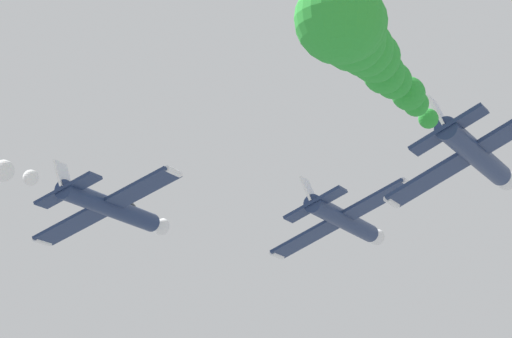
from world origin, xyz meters
TOP-DOWN VIEW (x-y plane):
  - airplane_lead at (-0.48, 12.65)m, footprint 8.97×10.35m
  - airplane_left_inner at (-10.59, 2.79)m, footprint 9.13×10.35m
  - airplane_right_inner at (10.91, 1.80)m, footprint 8.83×10.35m
  - smoke_trail_right_inner at (12.53, -17.08)m, footprint 4.38×17.59m

SIDE VIEW (x-z plane):
  - smoke_trail_right_inner at x=12.53m, z-range 72.51..76.41m
  - airplane_left_inner at x=-10.59m, z-range 73.88..77.42m
  - airplane_right_inner at x=10.91m, z-range 73.56..77.89m
  - airplane_lead at x=-0.48m, z-range 73.93..77.91m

